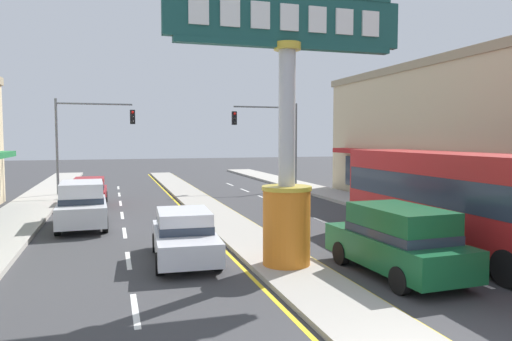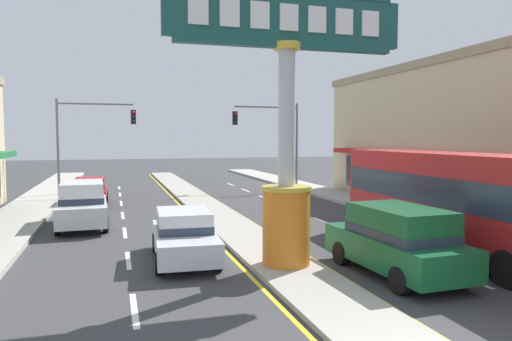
{
  "view_description": "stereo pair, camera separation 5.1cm",
  "coord_description": "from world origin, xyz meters",
  "px_view_note": "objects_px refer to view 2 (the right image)",
  "views": [
    {
      "loc": [
        -4.72,
        -5.64,
        3.76
      ],
      "look_at": [
        0.13,
        10.31,
        2.6
      ],
      "focal_mm": 33.33,
      "sensor_mm": 36.0,
      "label": 1
    },
    {
      "loc": [
        -4.68,
        -5.66,
        3.76
      ],
      "look_at": [
        0.13,
        10.31,
        2.6
      ],
      "focal_mm": 33.33,
      "sensor_mm": 36.0,
      "label": 2
    }
  ],
  "objects_px": {
    "sedan_near_left_lane": "(184,235)",
    "suv_far_left_oncoming": "(83,204)",
    "storefront_right": "(506,134)",
    "bus_near_right_lane": "(467,198)",
    "traffic_light_left_side": "(87,130)",
    "district_sign": "(287,138)",
    "traffic_light_right_side": "(274,131)",
    "sedan_far_right_lane": "(90,191)",
    "suv_mid_left_lane": "(397,240)"
  },
  "relations": [
    {
      "from": "sedan_near_left_lane",
      "to": "suv_far_left_oncoming",
      "type": "xyz_separation_m",
      "value": [
        -3.31,
        6.64,
        0.2
      ]
    },
    {
      "from": "storefront_right",
      "to": "bus_near_right_lane",
      "type": "relative_size",
      "value": 2.17
    },
    {
      "from": "suv_far_left_oncoming",
      "to": "storefront_right",
      "type": "bearing_deg",
      "value": -3.11
    },
    {
      "from": "suv_far_left_oncoming",
      "to": "bus_near_right_lane",
      "type": "bearing_deg",
      "value": -36.28
    },
    {
      "from": "traffic_light_left_side",
      "to": "bus_near_right_lane",
      "type": "distance_m",
      "value": 23.38
    },
    {
      "from": "traffic_light_left_side",
      "to": "bus_near_right_lane",
      "type": "bearing_deg",
      "value": -58.39
    },
    {
      "from": "district_sign",
      "to": "storefront_right",
      "type": "height_order",
      "value": "storefront_right"
    },
    {
      "from": "traffic_light_right_side",
      "to": "sedan_far_right_lane",
      "type": "distance_m",
      "value": 13.37
    },
    {
      "from": "suv_far_left_oncoming",
      "to": "suv_mid_left_lane",
      "type": "bearing_deg",
      "value": -49.09
    },
    {
      "from": "suv_mid_left_lane",
      "to": "storefront_right",
      "type": "bearing_deg",
      "value": 35.79
    },
    {
      "from": "district_sign",
      "to": "traffic_light_right_side",
      "type": "distance_m",
      "value": 20.34
    },
    {
      "from": "suv_mid_left_lane",
      "to": "district_sign",
      "type": "bearing_deg",
      "value": 150.8
    },
    {
      "from": "district_sign",
      "to": "sedan_near_left_lane",
      "type": "height_order",
      "value": "district_sign"
    },
    {
      "from": "traffic_light_left_side",
      "to": "sedan_far_right_lane",
      "type": "relative_size",
      "value": 1.44
    },
    {
      "from": "storefront_right",
      "to": "bus_near_right_lane",
      "type": "height_order",
      "value": "storefront_right"
    },
    {
      "from": "traffic_light_left_side",
      "to": "sedan_far_right_lane",
      "type": "xyz_separation_m",
      "value": [
        0.29,
        -4.42,
        -3.46
      ]
    },
    {
      "from": "bus_near_right_lane",
      "to": "sedan_far_right_lane",
      "type": "bearing_deg",
      "value": 127.73
    },
    {
      "from": "traffic_light_right_side",
      "to": "suv_mid_left_lane",
      "type": "height_order",
      "value": "traffic_light_right_side"
    },
    {
      "from": "sedan_far_right_lane",
      "to": "suv_far_left_oncoming",
      "type": "height_order",
      "value": "suv_far_left_oncoming"
    },
    {
      "from": "traffic_light_left_side",
      "to": "traffic_light_right_side",
      "type": "xyz_separation_m",
      "value": [
        12.48,
        -0.17,
        0.0
      ]
    },
    {
      "from": "district_sign",
      "to": "suv_far_left_oncoming",
      "type": "height_order",
      "value": "district_sign"
    },
    {
      "from": "traffic_light_left_side",
      "to": "suv_mid_left_lane",
      "type": "distance_m",
      "value": 23.04
    },
    {
      "from": "traffic_light_left_side",
      "to": "suv_far_left_oncoming",
      "type": "relative_size",
      "value": 1.33
    },
    {
      "from": "traffic_light_left_side",
      "to": "suv_far_left_oncoming",
      "type": "xyz_separation_m",
      "value": [
        0.28,
        -11.07,
        -3.26
      ]
    },
    {
      "from": "bus_near_right_lane",
      "to": "suv_mid_left_lane",
      "type": "height_order",
      "value": "bus_near_right_lane"
    },
    {
      "from": "sedan_far_right_lane",
      "to": "suv_mid_left_lane",
      "type": "relative_size",
      "value": 0.92
    },
    {
      "from": "district_sign",
      "to": "traffic_light_left_side",
      "type": "xyz_separation_m",
      "value": [
        -6.24,
        19.52,
        0.49
      ]
    },
    {
      "from": "storefront_right",
      "to": "bus_near_right_lane",
      "type": "distance_m",
      "value": 11.91
    },
    {
      "from": "bus_near_right_lane",
      "to": "suv_mid_left_lane",
      "type": "distance_m",
      "value": 3.62
    },
    {
      "from": "storefront_right",
      "to": "sedan_near_left_lane",
      "type": "bearing_deg",
      "value": -162.55
    },
    {
      "from": "traffic_light_left_side",
      "to": "sedan_near_left_lane",
      "type": "xyz_separation_m",
      "value": [
        3.59,
        -17.71,
        -3.46
      ]
    },
    {
      "from": "traffic_light_left_side",
      "to": "suv_mid_left_lane",
      "type": "xyz_separation_m",
      "value": [
        8.9,
        -21.01,
        -3.26
      ]
    },
    {
      "from": "district_sign",
      "to": "bus_near_right_lane",
      "type": "bearing_deg",
      "value": -2.78
    },
    {
      "from": "storefront_right",
      "to": "traffic_light_right_side",
      "type": "relative_size",
      "value": 3.93
    },
    {
      "from": "sedan_far_right_lane",
      "to": "suv_mid_left_lane",
      "type": "bearing_deg",
      "value": -62.57
    },
    {
      "from": "traffic_light_right_side",
      "to": "sedan_far_right_lane",
      "type": "bearing_deg",
      "value": -160.78
    },
    {
      "from": "traffic_light_right_side",
      "to": "district_sign",
      "type": "bearing_deg",
      "value": -107.87
    },
    {
      "from": "sedan_near_left_lane",
      "to": "suv_mid_left_lane",
      "type": "xyz_separation_m",
      "value": [
        5.31,
        -3.3,
        0.2
      ]
    },
    {
      "from": "bus_near_right_lane",
      "to": "sedan_near_left_lane",
      "type": "height_order",
      "value": "bus_near_right_lane"
    },
    {
      "from": "storefront_right",
      "to": "traffic_light_left_side",
      "type": "height_order",
      "value": "storefront_right"
    },
    {
      "from": "district_sign",
      "to": "storefront_right",
      "type": "bearing_deg",
      "value": 26.21
    },
    {
      "from": "sedan_far_right_lane",
      "to": "suv_far_left_oncoming",
      "type": "relative_size",
      "value": 0.93
    },
    {
      "from": "district_sign",
      "to": "bus_near_right_lane",
      "type": "relative_size",
      "value": 0.68
    },
    {
      "from": "district_sign",
      "to": "suv_far_left_oncoming",
      "type": "bearing_deg",
      "value": 125.17
    },
    {
      "from": "storefront_right",
      "to": "sedan_near_left_lane",
      "type": "distance_m",
      "value": 18.64
    },
    {
      "from": "bus_near_right_lane",
      "to": "sedan_far_right_lane",
      "type": "height_order",
      "value": "bus_near_right_lane"
    },
    {
      "from": "traffic_light_left_side",
      "to": "storefront_right",
      "type": "bearing_deg",
      "value": -30.01
    },
    {
      "from": "sedan_far_right_lane",
      "to": "sedan_near_left_lane",
      "type": "relative_size",
      "value": 0.98
    },
    {
      "from": "traffic_light_right_side",
      "to": "sedan_far_right_lane",
      "type": "xyz_separation_m",
      "value": [
        -12.19,
        -4.25,
        -3.46
      ]
    },
    {
      "from": "district_sign",
      "to": "suv_far_left_oncoming",
      "type": "relative_size",
      "value": 1.65
    }
  ]
}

